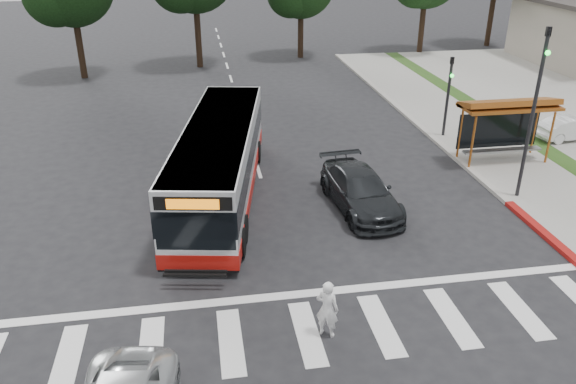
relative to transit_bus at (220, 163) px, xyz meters
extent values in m
plane|color=black|center=(1.72, -3.47, -1.45)|extent=(140.00, 140.00, 0.00)
cube|color=gray|center=(12.72, 4.53, -1.39)|extent=(4.00, 40.00, 0.12)
cube|color=#9E9991|center=(10.72, 4.53, -1.38)|extent=(0.30, 40.00, 0.15)
cube|color=maroon|center=(10.72, -5.47, -1.38)|extent=(0.32, 6.00, 0.15)
cube|color=silver|center=(1.72, -8.47, -1.45)|extent=(18.00, 2.60, 0.01)
cylinder|color=#974E19|center=(10.72, 0.93, -0.18)|extent=(0.10, 0.10, 2.30)
cylinder|color=#974E19|center=(14.32, 0.93, -0.18)|extent=(0.10, 0.10, 2.30)
cylinder|color=#974E19|center=(10.72, 2.13, -0.18)|extent=(0.10, 0.10, 2.30)
cylinder|color=#974E19|center=(14.32, 2.13, -0.18)|extent=(0.10, 0.10, 2.30)
cube|color=#974E19|center=(12.52, 1.53, 1.12)|extent=(4.20, 1.60, 0.12)
cube|color=#974E19|center=(12.52, 1.58, 1.27)|extent=(4.20, 1.32, 0.51)
cube|color=black|center=(12.52, 2.13, -0.13)|extent=(3.80, 0.06, 1.60)
cube|color=gray|center=(12.52, 1.53, -0.88)|extent=(3.60, 0.40, 0.08)
cylinder|color=black|center=(11.32, -1.97, 1.80)|extent=(0.14, 0.14, 6.50)
imported|color=black|center=(11.32, -1.97, 4.55)|extent=(0.16, 0.20, 1.00)
sphere|color=#19E533|center=(11.32, -2.15, 4.20)|extent=(0.18, 0.18, 0.18)
cylinder|color=black|center=(11.32, 5.03, 0.55)|extent=(0.14, 0.14, 4.00)
imported|color=black|center=(11.32, 5.03, 2.05)|extent=(0.16, 0.20, 1.00)
sphere|color=#19E533|center=(11.32, 4.85, 1.70)|extent=(0.18, 0.18, 0.18)
cylinder|color=black|center=(17.72, 24.53, 0.85)|extent=(0.44, 0.44, 4.40)
cylinder|color=black|center=(24.72, 26.53, 0.97)|extent=(0.44, 0.44, 4.84)
cylinder|color=black|center=(-0.28, 22.53, 0.97)|extent=(0.44, 0.44, 4.84)
cylinder|color=black|center=(7.72, 24.53, 0.53)|extent=(0.44, 0.44, 3.96)
cylinder|color=black|center=(-8.28, 20.53, 0.75)|extent=(0.44, 0.44, 4.40)
imported|color=white|center=(2.20, -8.61, -0.63)|extent=(0.71, 0.65, 1.64)
imported|color=black|center=(5.05, -1.75, -0.74)|extent=(2.42, 5.08, 1.43)
imported|color=silver|center=(17.22, 3.51, -0.79)|extent=(3.48, 1.44, 1.12)
camera|label=1|loc=(-0.69, -19.84, 8.20)|focal=35.00mm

